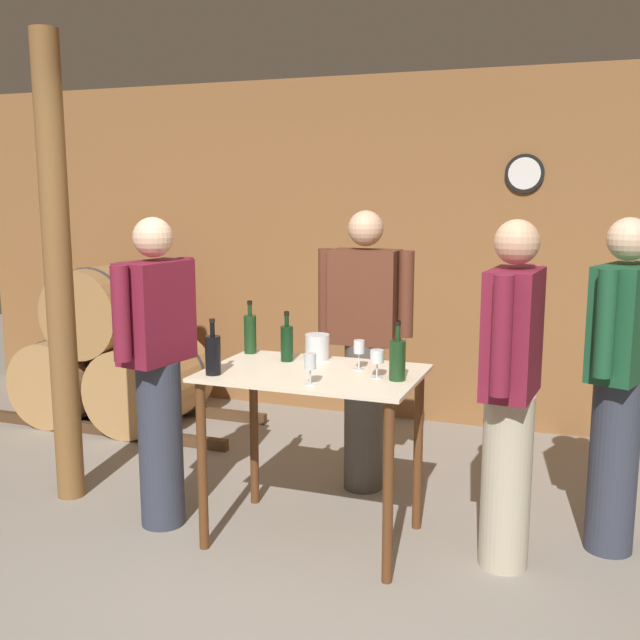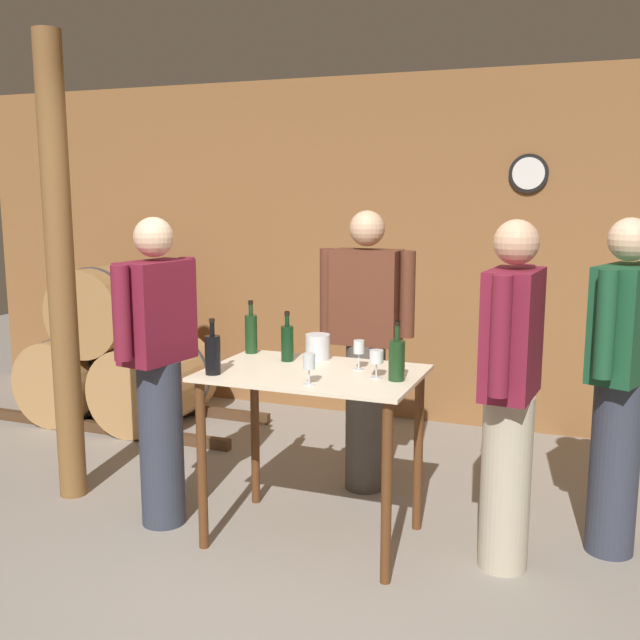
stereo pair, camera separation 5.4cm
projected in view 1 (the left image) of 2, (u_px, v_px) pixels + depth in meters
The scene contains 17 objects.
ground_plane at pixel (282, 595), 3.42m from camera, with size 14.00×14.00×0.00m, color gray.
back_wall at pixel (424, 252), 5.81m from camera, with size 8.40×0.08×2.70m.
barrel_rack at pixel (112, 357), 5.92m from camera, with size 2.36×0.82×1.27m.
tasting_table at pixel (313, 404), 3.86m from camera, with size 1.09×0.73×0.91m.
wooden_post at pixel (58, 274), 4.30m from camera, with size 0.16×0.16×2.70m.
wine_bottle_far_left at pixel (250, 333), 4.23m from camera, with size 0.07×0.07×0.30m.
wine_bottle_left at pixel (213, 354), 3.74m from camera, with size 0.08×0.08×0.29m.
wine_bottle_center at pixel (287, 342), 4.04m from camera, with size 0.07×0.07×0.27m.
wine_bottle_right at pixel (397, 359), 3.63m from camera, with size 0.08×0.08×0.29m.
wine_glass_near_left at pixel (310, 363), 3.54m from camera, with size 0.06×0.06×0.15m.
wine_glass_near_center at pixel (359, 348), 3.85m from camera, with size 0.06×0.06×0.15m.
wine_glass_near_right at pixel (377, 357), 3.68m from camera, with size 0.07×0.07×0.14m.
ice_bucket at pixel (317, 347), 4.09m from camera, with size 0.13×0.13×0.14m.
person_host at pixel (619, 380), 3.71m from camera, with size 0.34×0.56×1.70m.
person_visitor_with_scarf at pixel (364, 345), 4.50m from camera, with size 0.59×0.24×1.71m.
person_visitor_bearded at pixel (510, 389), 3.55m from camera, with size 0.25×0.59×1.70m.
person_visitor_near_door at pixel (158, 366), 4.01m from camera, with size 0.29×0.58×1.69m.
Camera 1 is at (1.26, -2.90, 1.83)m, focal length 42.00 mm.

